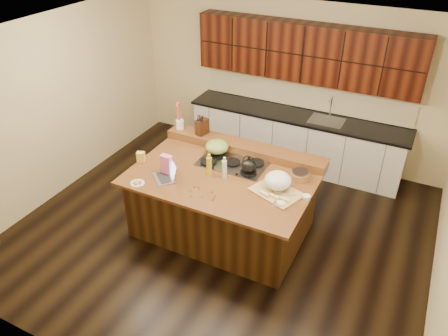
% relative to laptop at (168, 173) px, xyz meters
% --- Properties ---
extents(room, '(5.52, 5.02, 2.72)m').
position_rel_laptop_xyz_m(room, '(0.61, 0.37, 0.37)').
color(room, black).
rests_on(room, ground).
extents(island, '(2.40, 1.60, 0.92)m').
position_rel_laptop_xyz_m(island, '(0.61, 0.37, -0.52)').
color(island, black).
rests_on(island, ground).
extents(back_ledge, '(2.40, 0.30, 0.12)m').
position_rel_laptop_xyz_m(back_ledge, '(0.61, 1.07, -0.00)').
color(back_ledge, black).
rests_on(back_ledge, island).
extents(cooktop, '(0.92, 0.52, 0.05)m').
position_rel_laptop_xyz_m(cooktop, '(0.61, 0.67, -0.05)').
color(cooktop, gray).
rests_on(cooktop, island).
extents(back_counter, '(3.70, 0.66, 2.40)m').
position_rel_laptop_xyz_m(back_counter, '(0.91, 2.60, -0.00)').
color(back_counter, silver).
rests_on(back_counter, ground).
extents(kettle, '(0.25, 0.25, 0.18)m').
position_rel_laptop_xyz_m(kettle, '(0.91, 0.54, 0.07)').
color(kettle, black).
rests_on(kettle, cooktop).
extents(green_bowl, '(0.41, 0.41, 0.18)m').
position_rel_laptop_xyz_m(green_bowl, '(0.31, 0.80, 0.07)').
color(green_bowl, olive).
rests_on(green_bowl, cooktop).
extents(laptop, '(0.43, 0.43, 0.24)m').
position_rel_laptop_xyz_m(laptop, '(0.00, 0.00, 0.00)').
color(laptop, '#B7B7BC').
rests_on(laptop, island).
extents(oil_bottle, '(0.09, 0.09, 0.27)m').
position_rel_laptop_xyz_m(oil_bottle, '(0.46, 0.29, 0.07)').
color(oil_bottle, gold).
rests_on(oil_bottle, island).
extents(vinegar_bottle, '(0.08, 0.08, 0.25)m').
position_rel_laptop_xyz_m(vinegar_bottle, '(0.66, 0.33, 0.06)').
color(vinegar_bottle, silver).
rests_on(vinegar_bottle, island).
extents(wooden_tray, '(0.70, 0.61, 0.24)m').
position_rel_laptop_xyz_m(wooden_tray, '(1.37, 0.37, 0.04)').
color(wooden_tray, tan).
rests_on(wooden_tray, island).
extents(ramekin_a, '(0.13, 0.13, 0.04)m').
position_rel_laptop_xyz_m(ramekin_a, '(1.53, 0.09, -0.04)').
color(ramekin_a, white).
rests_on(ramekin_a, island).
extents(ramekin_b, '(0.10, 0.10, 0.04)m').
position_rel_laptop_xyz_m(ramekin_b, '(1.76, 0.36, -0.04)').
color(ramekin_b, white).
rests_on(ramekin_b, island).
extents(ramekin_c, '(0.12, 0.12, 0.04)m').
position_rel_laptop_xyz_m(ramekin_c, '(1.40, 0.31, -0.04)').
color(ramekin_c, white).
rests_on(ramekin_c, island).
extents(strainer_bowl, '(0.28, 0.28, 0.09)m').
position_rel_laptop_xyz_m(strainer_bowl, '(1.54, 0.75, -0.02)').
color(strainer_bowl, '#996B3F').
rests_on(strainer_bowl, island).
extents(kitchen_timer, '(0.10, 0.10, 0.07)m').
position_rel_laptop_xyz_m(kitchen_timer, '(1.46, 0.07, -0.03)').
color(kitchen_timer, silver).
rests_on(kitchen_timer, island).
extents(pink_bag, '(0.16, 0.09, 0.28)m').
position_rel_laptop_xyz_m(pink_bag, '(-0.05, 0.07, 0.08)').
color(pink_bag, pink).
rests_on(pink_bag, island).
extents(candy_plate, '(0.21, 0.21, 0.01)m').
position_rel_laptop_xyz_m(candy_plate, '(-0.27, -0.29, -0.06)').
color(candy_plate, white).
rests_on(candy_plate, island).
extents(package_box, '(0.13, 0.11, 0.15)m').
position_rel_laptop_xyz_m(package_box, '(-0.54, 0.17, 0.01)').
color(package_box, '#EAC052').
rests_on(package_box, island).
extents(utensil_crock, '(0.14, 0.14, 0.14)m').
position_rel_laptop_xyz_m(utensil_crock, '(-0.46, 1.07, 0.13)').
color(utensil_crock, white).
rests_on(utensil_crock, back_ledge).
extents(knife_block, '(0.16, 0.21, 0.23)m').
position_rel_laptop_xyz_m(knife_block, '(-0.08, 1.07, 0.17)').
color(knife_block, black).
rests_on(knife_block, back_ledge).
extents(gumdrop_0, '(0.02, 0.02, 0.02)m').
position_rel_laptop_xyz_m(gumdrop_0, '(0.42, -0.05, -0.05)').
color(gumdrop_0, red).
rests_on(gumdrop_0, island).
extents(gumdrop_1, '(0.02, 0.02, 0.02)m').
position_rel_laptop_xyz_m(gumdrop_1, '(0.75, -0.13, -0.05)').
color(gumdrop_1, '#198C26').
rests_on(gumdrop_1, island).
extents(gumdrop_2, '(0.02, 0.02, 0.02)m').
position_rel_laptop_xyz_m(gumdrop_2, '(0.75, -0.09, -0.05)').
color(gumdrop_2, red).
rests_on(gumdrop_2, island).
extents(gumdrop_3, '(0.02, 0.02, 0.02)m').
position_rel_laptop_xyz_m(gumdrop_3, '(0.45, -0.01, -0.05)').
color(gumdrop_3, '#198C26').
rests_on(gumdrop_3, island).
extents(gumdrop_4, '(0.02, 0.02, 0.02)m').
position_rel_laptop_xyz_m(gumdrop_4, '(0.76, -0.18, -0.05)').
color(gumdrop_4, red).
rests_on(gumdrop_4, island).
extents(gumdrop_5, '(0.02, 0.02, 0.02)m').
position_rel_laptop_xyz_m(gumdrop_5, '(0.61, -0.18, -0.05)').
color(gumdrop_5, '#198C26').
rests_on(gumdrop_5, island).
extents(gumdrop_6, '(0.02, 0.02, 0.02)m').
position_rel_laptop_xyz_m(gumdrop_6, '(0.67, -0.04, -0.05)').
color(gumdrop_6, red).
rests_on(gumdrop_6, island).
extents(gumdrop_7, '(0.02, 0.02, 0.02)m').
position_rel_laptop_xyz_m(gumdrop_7, '(0.49, -0.23, -0.05)').
color(gumdrop_7, '#198C26').
rests_on(gumdrop_7, island).
extents(gumdrop_8, '(0.02, 0.02, 0.02)m').
position_rel_laptop_xyz_m(gumdrop_8, '(0.49, -0.05, -0.05)').
color(gumdrop_8, red).
rests_on(gumdrop_8, island).
extents(gumdrop_9, '(0.02, 0.02, 0.02)m').
position_rel_laptop_xyz_m(gumdrop_9, '(0.41, -0.13, -0.05)').
color(gumdrop_9, '#198C26').
rests_on(gumdrop_9, island).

